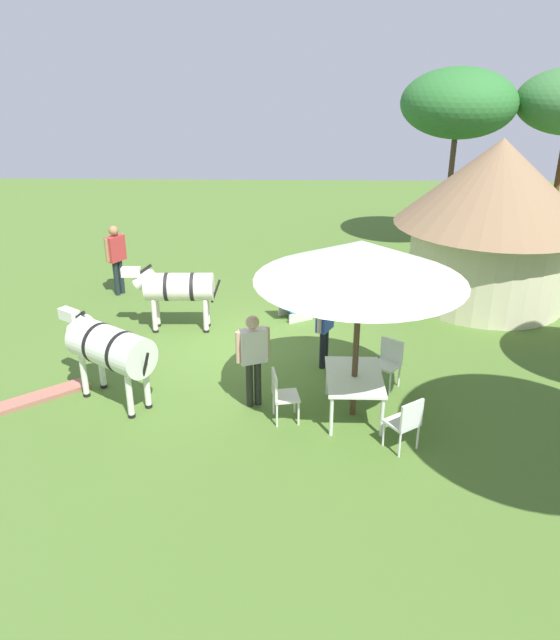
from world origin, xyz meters
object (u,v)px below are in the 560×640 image
Objects in this scene: shade_umbrella at (361,261)px; patio_chair_near_hut at (406,421)px; zebra_by_umbrella at (109,347)px; guest_beside_umbrella at (253,353)px; standing_watcher at (116,254)px; thatched_hut at (494,214)px; patio_dining_table at (354,380)px; patio_chair_east_end at (281,393)px; acacia_tree_left_background at (458,104)px; patio_chair_west_end at (389,360)px; guest_behind_table at (325,322)px; zebra_nearest_camera at (177,288)px; striped_lounge_chair at (293,308)px.

shade_umbrella is 3.70× the size of patio_chair_near_hut.
shade_umbrella is at bearing -60.11° from zebra_by_umbrella.
guest_beside_umbrella is 6.47m from standing_watcher.
patio_dining_table is (5.36, -3.63, -1.50)m from thatched_hut.
patio_chair_east_end is 11.40m from acacia_tree_left_background.
patio_chair_west_end is at bearing 144.83° from shade_umbrella.
thatched_hut reaches higher than zebra_by_umbrella.
guest_behind_table is at bearing 147.89° from patio_chair_east_end.
zebra_nearest_camera is at bearing -74.87° from thatched_hut.
guest_beside_umbrella is at bearing -38.53° from striped_lounge_chair.
thatched_hut reaches higher than guest_beside_umbrella.
standing_watcher is at bearing 98.26° from patio_chair_near_hut.
thatched_hut is 2.61× the size of standing_watcher.
zebra_nearest_camera is at bearing -49.70° from acacia_tree_left_background.
standing_watcher reaches higher than zebra_nearest_camera.
guest_beside_umbrella reaches higher than guest_behind_table.
standing_watcher is (-5.52, -5.46, 0.41)m from patio_dining_table.
guest_behind_table is at bearing 3.08° from patio_chair_west_end.
patio_chair_west_end is 2.58m from guest_beside_umbrella.
zebra_nearest_camera is at bearing 88.74° from guest_behind_table.
standing_watcher reaches higher than guest_beside_umbrella.
guest_beside_umbrella is 1.07× the size of guest_behind_table.
guest_behind_table is at bearing -14.35° from striped_lounge_chair.
guest_behind_table is 3.56m from zebra_nearest_camera.
striped_lounge_chair is at bearing 103.98° from standing_watcher.
thatched_hut is 5.49m from patio_chair_west_end.
standing_watcher reaches higher than patio_chair_near_hut.
patio_chair_east_end is 2.09m from patio_chair_near_hut.
standing_watcher is at bearing -135.32° from shade_umbrella.
guest_behind_table is (-1.95, 0.79, 0.43)m from patio_chair_east_end.
patio_chair_near_hut is 0.53× the size of guest_beside_umbrella.
patio_dining_table is at bearing -139.03° from guest_behind_table.
patio_chair_west_end is (-2.03, 0.00, 0.00)m from patio_chair_near_hut.
patio_chair_west_end reaches higher than patio_dining_table.
standing_watcher is (-4.51, -6.18, 0.55)m from patio_chair_west_end.
zebra_nearest_camera reaches higher than patio_chair_east_end.
zebra_by_umbrella is (1.41, -3.74, 0.10)m from guest_behind_table.
striped_lounge_chair is (-4.10, -1.05, -2.49)m from shade_umbrella.
acacia_tree_left_background is (-3.91, 8.98, 3.25)m from standing_watcher.
patio_chair_east_end is 0.46× the size of zebra_by_umbrella.
guest_beside_umbrella is at bearing 67.35° from standing_watcher.
patio_chair_near_hut is at bearing -130.42° from guest_behind_table.
patio_chair_west_end is 4.96m from zebra_by_umbrella.
patio_chair_east_end is (0.22, -1.22, -2.22)m from shade_umbrella.
patio_chair_east_end is at bearing -148.83° from zebra_nearest_camera.
patio_dining_table is at bearing 90.00° from patio_chair_near_hut.
acacia_tree_left_background is (-9.11, 7.69, 3.27)m from zebra_by_umbrella.
thatched_hut is 7.48m from guest_beside_umbrella.
patio_chair_near_hut is 0.51× the size of standing_watcher.
guest_beside_umbrella is (0.76, -2.42, 0.50)m from patio_chair_west_end.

